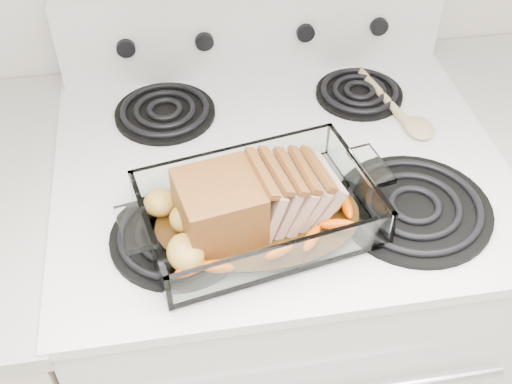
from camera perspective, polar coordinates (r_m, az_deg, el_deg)
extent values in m
cube|color=white|center=(1.48, 1.62, -10.98)|extent=(0.76, 0.65, 0.92)
cube|color=white|center=(1.13, 2.08, 2.60)|extent=(0.78, 0.67, 0.02)
cube|color=white|center=(1.31, -0.31, 14.36)|extent=(0.76, 0.06, 0.18)
cylinder|color=black|center=(1.00, -6.95, -4.01)|extent=(0.21, 0.21, 0.01)
cylinder|color=black|center=(1.06, 13.86, -1.44)|extent=(0.25, 0.25, 0.01)
cylinder|color=black|center=(1.24, -8.08, 6.97)|extent=(0.19, 0.19, 0.01)
cylinder|color=black|center=(1.29, 9.14, 8.60)|extent=(0.17, 0.17, 0.01)
cylinder|color=black|center=(1.28, -11.50, 12.50)|extent=(0.04, 0.02, 0.04)
cylinder|color=black|center=(1.28, -4.64, 13.27)|extent=(0.04, 0.02, 0.04)
cylinder|color=black|center=(1.30, 4.39, 14.01)|extent=(0.04, 0.02, 0.04)
cylinder|color=black|center=(1.34, 10.83, 14.33)|extent=(0.04, 0.02, 0.04)
cube|color=white|center=(1.00, 0.19, -2.60)|extent=(0.35, 0.23, 0.01)
cube|color=white|center=(0.90, 1.35, -6.15)|extent=(0.35, 0.01, 0.06)
cube|color=white|center=(1.06, -0.80, 2.96)|extent=(0.35, 0.01, 0.06)
cube|color=white|center=(0.97, -9.74, -2.38)|extent=(0.01, 0.23, 0.06)
cube|color=white|center=(1.01, 9.72, -0.11)|extent=(0.01, 0.23, 0.06)
cylinder|color=#382009|center=(1.00, 0.19, -2.36)|extent=(0.20, 0.20, 0.00)
cube|color=brown|center=(0.96, -3.44, -0.91)|extent=(0.12, 0.12, 0.10)
cube|color=tan|center=(0.97, 0.52, -0.57)|extent=(0.04, 0.11, 0.09)
cube|color=tan|center=(0.97, 1.82, -0.49)|extent=(0.05, 0.11, 0.09)
cube|color=tan|center=(0.98, 3.11, -0.41)|extent=(0.05, 0.11, 0.08)
cube|color=tan|center=(0.98, 4.39, -0.33)|extent=(0.05, 0.11, 0.08)
cube|color=tan|center=(0.99, 5.65, -0.26)|extent=(0.06, 0.10, 0.07)
ellipsoid|color=#F84D01|center=(0.94, -6.95, -6.03)|extent=(0.05, 0.02, 0.02)
ellipsoid|color=#F84D01|center=(0.96, 6.86, -4.32)|extent=(0.05, 0.02, 0.02)
ellipsoid|color=#F84D01|center=(1.03, 7.64, -0.45)|extent=(0.05, 0.02, 0.02)
ellipsoid|color=#F84D01|center=(1.01, -7.93, -1.52)|extent=(0.05, 0.02, 0.02)
ellipsoid|color=gold|center=(1.03, -8.11, 0.22)|extent=(0.06, 0.05, 0.04)
ellipsoid|color=gold|center=(1.04, 0.48, 1.55)|extent=(0.06, 0.05, 0.04)
ellipsoid|color=gold|center=(0.99, 6.71, -1.62)|extent=(0.06, 0.05, 0.04)
cylinder|color=tan|center=(1.28, 11.14, 8.45)|extent=(0.06, 0.19, 0.02)
ellipsoid|color=tan|center=(1.22, 14.31, 5.55)|extent=(0.05, 0.07, 0.02)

